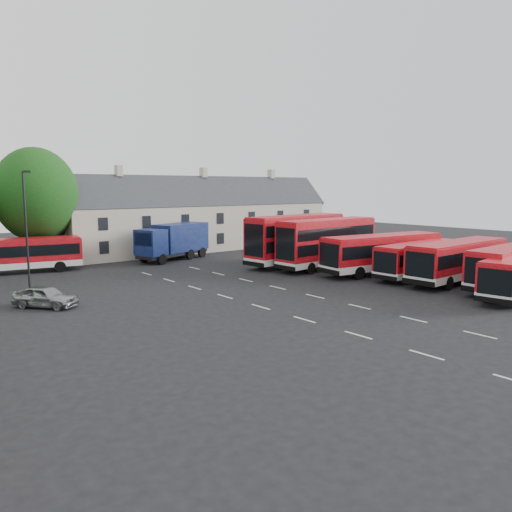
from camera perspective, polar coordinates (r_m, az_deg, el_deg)
The scene contains 12 objects.
ground at distance 30.95m, azimuth 2.93°, elevation -6.52°, with size 140.00×140.00×0.00m, color black.
lane_markings at distance 34.02m, azimuth 3.81°, elevation -5.19°, with size 5.15×33.80×0.01m.
terrace_houses at distance 62.51m, azimuth -5.96°, elevation 4.33°, with size 35.70×7.13×10.06m.
bus_row_c at distance 43.75m, azimuth 22.14°, elevation -0.17°, with size 11.87×3.12×3.33m.
bus_row_d at distance 44.93m, azimuth 18.28°, elevation -0.06°, with size 10.64×2.87×2.98m.
bus_row_e at distance 45.97m, azimuth 14.25°, elevation 0.64°, with size 12.54×4.42×3.47m.
bus_dd_south at distance 47.87m, azimuth 8.16°, elevation 1.78°, with size 11.57×3.23×4.69m.
bus_dd_north at distance 49.82m, azimuth 4.63°, elevation 2.23°, with size 12.23×3.99×4.92m.
bus_north at distance 49.56m, azimuth -25.77°, elevation 0.36°, with size 11.34×4.71×3.13m.
box_truck at distance 53.63m, azimuth -9.37°, elevation 1.84°, with size 9.13×5.33×3.81m.
silver_car at distance 34.91m, azimuth -22.94°, elevation -4.28°, with size 1.68×4.17×1.42m, color #9C9EA4.
lamppost at distance 40.82m, azimuth -24.77°, elevation 3.03°, with size 0.62×0.34×8.90m.
Camera 1 is at (-20.10, -22.25, 7.69)m, focal length 35.00 mm.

